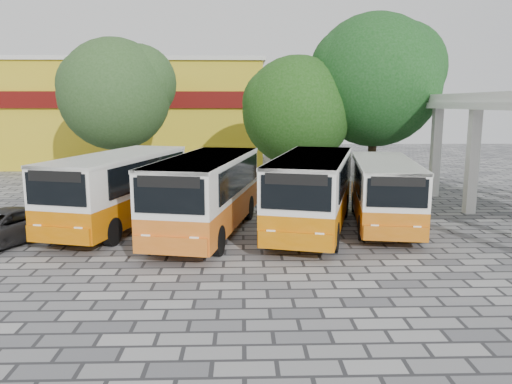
{
  "coord_description": "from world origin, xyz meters",
  "views": [
    {
      "loc": [
        -2.52,
        -15.91,
        4.97
      ],
      "look_at": [
        -1.99,
        3.49,
        1.5
      ],
      "focal_mm": 35.0,
      "sensor_mm": 36.0,
      "label": 1
    }
  ],
  "objects_px": {
    "parked_car": "(0,228)",
    "bus_centre_left": "(207,190)",
    "bus_centre_right": "(312,188)",
    "bus_far_left": "(119,185)",
    "bus_far_right": "(384,188)"
  },
  "relations": [
    {
      "from": "parked_car",
      "to": "bus_centre_left",
      "type": "bearing_deg",
      "value": 36.22
    },
    {
      "from": "bus_centre_right",
      "to": "parked_car",
      "type": "xyz_separation_m",
      "value": [
        -11.3,
        -1.69,
        -1.1
      ]
    },
    {
      "from": "bus_far_left",
      "to": "bus_centre_right",
      "type": "height_order",
      "value": "bus_centre_right"
    },
    {
      "from": "bus_far_left",
      "to": "bus_far_right",
      "type": "height_order",
      "value": "bus_far_left"
    },
    {
      "from": "bus_far_left",
      "to": "bus_centre_left",
      "type": "xyz_separation_m",
      "value": [
        3.61,
        -1.28,
        0.01
      ]
    },
    {
      "from": "bus_far_right",
      "to": "bus_far_left",
      "type": "bearing_deg",
      "value": -171.36
    },
    {
      "from": "bus_centre_left",
      "to": "bus_far_right",
      "type": "height_order",
      "value": "bus_centre_left"
    },
    {
      "from": "bus_centre_left",
      "to": "parked_car",
      "type": "height_order",
      "value": "bus_centre_left"
    },
    {
      "from": "bus_far_right",
      "to": "parked_car",
      "type": "height_order",
      "value": "bus_far_right"
    },
    {
      "from": "bus_far_right",
      "to": "parked_car",
      "type": "bearing_deg",
      "value": -160.77
    },
    {
      "from": "bus_far_left",
      "to": "parked_car",
      "type": "xyz_separation_m",
      "value": [
        -3.6,
        -2.62,
        -1.09
      ]
    },
    {
      "from": "bus_far_left",
      "to": "parked_car",
      "type": "relative_size",
      "value": 1.93
    },
    {
      "from": "parked_car",
      "to": "bus_far_left",
      "type": "bearing_deg",
      "value": 61.72
    },
    {
      "from": "bus_far_left",
      "to": "bus_far_right",
      "type": "bearing_deg",
      "value": 14.31
    },
    {
      "from": "bus_far_right",
      "to": "parked_car",
      "type": "xyz_separation_m",
      "value": [
        -14.34,
        -2.47,
        -0.93
      ]
    }
  ]
}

